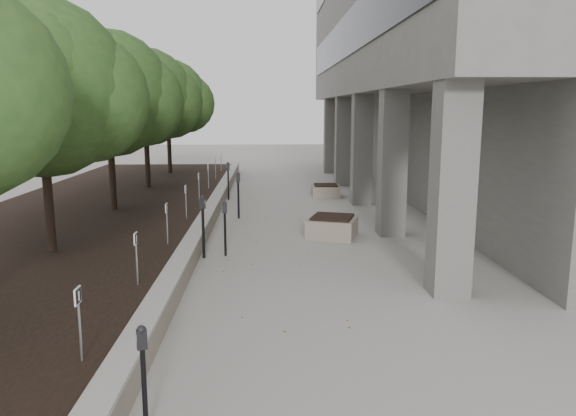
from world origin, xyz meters
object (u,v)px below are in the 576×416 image
object	(u,v)px
crabapple_tree_2	(43,126)
crabapple_tree_4	(145,118)
crabapple_tree_5	(168,116)
planter_back	(326,191)
parking_meter_5	(228,181)
crabapple_tree_3	(109,121)
parking_meter_2	(203,227)
parking_meter_4	(238,195)
parking_meter_1	(144,381)
planter_front	(332,226)
parking_meter_3	(225,229)

from	to	relation	value
crabapple_tree_2	crabapple_tree_4	distance (m)	10.00
crabapple_tree_5	planter_back	size ratio (longest dim) A/B	5.01
parking_meter_5	planter_back	bearing A→B (deg)	1.11
crabapple_tree_3	parking_meter_5	xyz separation A→B (m)	(3.25, 4.12, -2.39)
parking_meter_2	planter_back	distance (m)	9.77
parking_meter_4	parking_meter_1	bearing A→B (deg)	-93.65
planter_front	parking_meter_3	bearing A→B (deg)	-145.87
parking_meter_2	crabapple_tree_4	bearing A→B (deg)	117.55
planter_front	planter_back	bearing A→B (deg)	85.53
crabapple_tree_4	parking_meter_2	distance (m)	10.12
crabapple_tree_3	parking_meter_4	distance (m)	4.53
crabapple_tree_4	parking_meter_2	world-z (taller)	crabapple_tree_4
parking_meter_5	planter_front	world-z (taller)	parking_meter_5
planter_back	planter_front	bearing A→B (deg)	-94.47
crabapple_tree_5	crabapple_tree_4	bearing A→B (deg)	-90.00
parking_meter_1	parking_meter_5	xyz separation A→B (m)	(-0.19, 15.62, 0.10)
crabapple_tree_3	planter_back	xyz separation A→B (m)	(7.08, 4.69, -2.87)
crabapple_tree_3	planter_front	xyz separation A→B (m)	(6.54, -2.22, -2.83)
crabapple_tree_4	parking_meter_4	world-z (taller)	crabapple_tree_4
parking_meter_1	parking_meter_2	world-z (taller)	parking_meter_2
crabapple_tree_2	parking_meter_3	size ratio (longest dim) A/B	4.10
crabapple_tree_3	crabapple_tree_4	xyz separation A→B (m)	(0.00, 5.00, 0.00)
parking_meter_4	parking_meter_3	bearing A→B (deg)	-92.84
parking_meter_4	parking_meter_5	distance (m)	3.75
planter_back	parking_meter_5	bearing A→B (deg)	-171.66
crabapple_tree_2	planter_front	size ratio (longest dim) A/B	4.33
crabapple_tree_3	parking_meter_5	bearing A→B (deg)	51.75
crabapple_tree_2	parking_meter_5	size ratio (longest dim) A/B	3.71
crabapple_tree_5	parking_meter_1	distance (m)	21.92
crabapple_tree_3	parking_meter_3	distance (m)	6.09
planter_front	crabapple_tree_4	bearing A→B (deg)	132.17
crabapple_tree_2	crabapple_tree_4	size ratio (longest dim) A/B	1.00
parking_meter_5	planter_back	world-z (taller)	parking_meter_5
parking_meter_4	parking_meter_2	bearing A→B (deg)	-98.82
parking_meter_2	parking_meter_5	bearing A→B (deg)	98.27
parking_meter_2	parking_meter_4	distance (m)	4.75
parking_meter_2	planter_back	size ratio (longest dim) A/B	1.39
crabapple_tree_4	crabapple_tree_5	distance (m)	5.00
parking_meter_1	crabapple_tree_3	bearing A→B (deg)	88.06
parking_meter_5	parking_meter_4	bearing A→B (deg)	-88.28
crabapple_tree_4	crabapple_tree_5	xyz separation A→B (m)	(0.00, 5.00, 0.00)
crabapple_tree_2	planter_back	world-z (taller)	crabapple_tree_2
parking_meter_3	parking_meter_2	bearing A→B (deg)	-166.21
crabapple_tree_4	crabapple_tree_5	size ratio (longest dim) A/B	1.00
crabapple_tree_2	planter_back	bearing A→B (deg)	53.82
crabapple_tree_3	parking_meter_3	size ratio (longest dim) A/B	4.10
parking_meter_1	parking_meter_4	bearing A→B (deg)	69.53
parking_meter_5	planter_front	xyz separation A→B (m)	(3.29, -6.35, -0.44)
parking_meter_1	parking_meter_3	bearing A→B (deg)	69.03
parking_meter_3	planter_front	distance (m)	3.40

